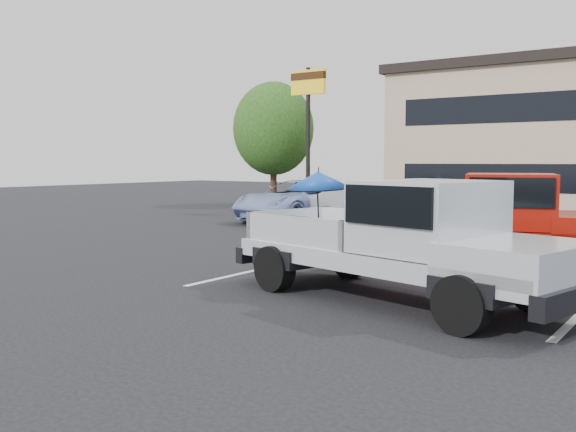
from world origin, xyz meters
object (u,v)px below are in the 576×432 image
at_px(blue_suv, 298,200).
at_px(motel_sign, 308,101).
at_px(silver_pickup, 415,235).
at_px(silver_sedan, 369,206).
at_px(tree_left, 273,129).
at_px(red_pickup, 500,216).

bearing_deg(blue_suv, motel_sign, 122.31).
xyz_separation_m(silver_pickup, silver_sedan, (-6.02, 9.93, -0.38)).
bearing_deg(tree_left, silver_pickup, -48.17).
relative_size(silver_pickup, blue_suv, 1.13).
xyz_separation_m(motel_sign, tree_left, (-4.00, 3.00, -0.92)).
height_order(silver_pickup, silver_sedan, silver_pickup).
height_order(tree_left, red_pickup, tree_left).
bearing_deg(tree_left, blue_suv, -47.78).
relative_size(silver_pickup, red_pickup, 0.98).
relative_size(motel_sign, red_pickup, 0.98).
xyz_separation_m(tree_left, silver_sedan, (8.79, -6.63, -3.06)).
relative_size(red_pickup, silver_sedan, 1.49).
bearing_deg(motel_sign, blue_suv, -62.29).
xyz_separation_m(silver_pickup, red_pickup, (0.02, 4.17, -0.01)).
height_order(tree_left, silver_pickup, tree_left).
distance_m(silver_pickup, red_pickup, 4.17).
relative_size(tree_left, red_pickup, 0.98).
xyz_separation_m(motel_sign, silver_pickup, (10.82, -13.55, -3.60)).
bearing_deg(red_pickup, silver_sedan, 119.18).
relative_size(motel_sign, silver_sedan, 1.46).
distance_m(silver_pickup, silver_sedan, 11.62).
relative_size(tree_left, silver_sedan, 1.47).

